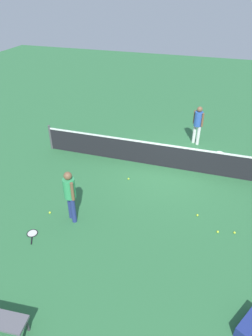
# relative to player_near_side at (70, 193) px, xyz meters

# --- Properties ---
(ground_plane) EXTENTS (40.00, 40.00, 0.00)m
(ground_plane) POSITION_rel_player_near_side_xyz_m (2.17, 3.76, -1.01)
(ground_plane) COLOR #2D6B3D
(court_net) EXTENTS (10.09, 0.09, 1.07)m
(court_net) POSITION_rel_player_near_side_xyz_m (2.17, 3.76, -0.51)
(court_net) COLOR #4C4C51
(court_net) RESTS_ON ground_plane
(player_near_side) EXTENTS (0.48, 0.48, 1.70)m
(player_near_side) POSITION_rel_player_near_side_xyz_m (0.00, 0.00, 0.00)
(player_near_side) COLOR navy
(player_near_side) RESTS_ON ground_plane
(player_far_side) EXTENTS (0.48, 0.47, 1.70)m
(player_far_side) POSITION_rel_player_near_side_xyz_m (2.97, 6.07, 0.00)
(player_far_side) COLOR white
(player_far_side) RESTS_ON ground_plane
(tennis_racket_near_player) EXTENTS (0.43, 0.59, 0.03)m
(tennis_racket_near_player) POSITION_rel_player_near_side_xyz_m (-0.83, -0.93, -1.00)
(tennis_racket_near_player) COLOR black
(tennis_racket_near_player) RESTS_ON ground_plane
(tennis_racket_far_player) EXTENTS (0.57, 0.49, 0.03)m
(tennis_racket_far_player) POSITION_rel_player_near_side_xyz_m (4.04, 5.46, -1.00)
(tennis_racket_far_player) COLOR white
(tennis_racket_far_player) RESTS_ON ground_plane
(tennis_ball_near_player) EXTENTS (0.07, 0.07, 0.07)m
(tennis_ball_near_player) POSITION_rel_player_near_side_xyz_m (0.98, 2.51, -0.98)
(tennis_ball_near_player) COLOR #C6E033
(tennis_ball_near_player) RESTS_ON ground_plane
(tennis_ball_midcourt) EXTENTS (0.07, 0.07, 0.07)m
(tennis_ball_midcourt) POSITION_rel_player_near_side_xyz_m (4.20, 0.73, -0.98)
(tennis_ball_midcourt) COLOR #C6E033
(tennis_ball_midcourt) RESTS_ON ground_plane
(tennis_ball_baseline) EXTENTS (0.07, 0.07, 0.07)m
(tennis_ball_baseline) POSITION_rel_player_near_side_xyz_m (3.57, 1.27, -0.98)
(tennis_ball_baseline) COLOR #C6E033
(tennis_ball_baseline) RESTS_ON ground_plane
(tennis_ball_stray_left) EXTENTS (0.07, 0.07, 0.07)m
(tennis_ball_stray_left) POSITION_rel_player_near_side_xyz_m (4.66, 0.84, -0.98)
(tennis_ball_stray_left) COLOR #C6E033
(tennis_ball_stray_left) RESTS_ON ground_plane
(tennis_ball_stray_right) EXTENTS (0.07, 0.07, 0.07)m
(tennis_ball_stray_right) POSITION_rel_player_near_side_xyz_m (-0.80, 0.02, -0.98)
(tennis_ball_stray_right) COLOR #C6E033
(tennis_ball_stray_right) RESTS_ON ground_plane
(equipment_bag) EXTENTS (0.64, 0.83, 0.28)m
(equipment_bag) POSITION_rel_player_near_side_xyz_m (4.99, -1.86, -0.87)
(equipment_bag) COLOR navy
(equipment_bag) RESTS_ON ground_plane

